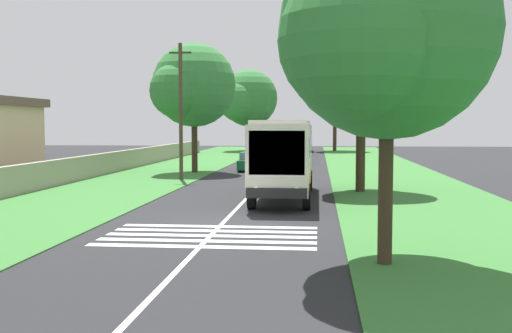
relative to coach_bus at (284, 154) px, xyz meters
The scene contains 18 objects.
ground 8.25m from the coach_bus, 166.94° to the left, with size 160.00×160.00×0.00m, color #262628.
grass_verge_left 12.53m from the coach_bus, 54.10° to the left, with size 120.00×8.00×0.04m, color #387533.
grass_verge_right 9.89m from the coach_bus, 41.48° to the right, with size 120.00×8.00×0.04m, color #387533.
centre_line 7.76m from the coach_bus, 13.96° to the left, with size 110.00×0.16×0.01m, color silver.
coach_bus is the anchor object (origin of this frame).
zebra_crossing 10.68m from the coach_bus, behind, with size 4.05×6.80×0.01m.
trailing_car_0 17.97m from the coach_bus, 11.14° to the left, with size 4.30×1.78×1.43m.
trailing_car_1 26.37m from the coach_bus, ahead, with size 4.30×1.78×1.43m.
trailing_car_2 33.25m from the coach_bus, ahead, with size 4.30×1.78×1.43m.
trailing_car_3 40.92m from the coach_bus, ahead, with size 4.30×1.78×1.43m.
trailing_minibus_0 51.32m from the coach_bus, ahead, with size 6.00×2.14×2.53m.
roadside_tree_left_1 17.40m from the coach_bus, 26.54° to the left, with size 7.20×6.08×9.40m.
roadside_tree_left_2 53.30m from the coach_bus, ahead, with size 9.16×7.53×10.75m.
roadside_tree_right_0 14.78m from the coach_bus, 167.33° to the right, with size 6.50×5.44×8.57m.
roadside_tree_right_1 6.00m from the coach_bus, 50.02° to the right, with size 6.51×5.50×8.63m.
roadside_tree_right_2 53.45m from the coach_bus, ahead, with size 8.65×6.88×11.40m.
utility_pole 11.80m from the coach_bus, 37.76° to the left, with size 0.24×1.40×8.64m.
roadside_wall 18.20m from the coach_bus, 47.59° to the left, with size 70.00×0.40×1.49m, color #9E937F.
Camera 1 is at (-22.01, -3.40, 3.57)m, focal length 43.66 mm.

